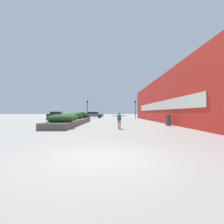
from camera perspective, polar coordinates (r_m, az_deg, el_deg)
The scene contains 10 objects.
ground_plane at distance 5.21m, azimuth -2.80°, elevation -14.78°, with size 300.00×300.00×0.00m, color #A3A099.
building_wall_right at distance 21.46m, azimuth 18.04°, elevation 4.39°, with size 0.67×44.54×6.07m.
planter_box at distance 20.22m, azimuth -12.66°, elevation -2.44°, with size 2.39×14.61×1.46m.
skateboard at distance 14.40m, azimuth 2.38°, elevation -5.15°, with size 0.20×0.72×0.09m.
skateboarder at distance 14.35m, azimuth 2.38°, elevation -2.07°, with size 1.16×0.21×1.24m.
trash_bin at distance 18.74m, azimuth 17.87°, elevation -2.63°, with size 0.55×0.55×1.03m.
car_leftmost at distance 40.27m, azimuth -17.56°, elevation -0.90°, with size 4.05×2.04×1.53m.
car_center_left at distance 42.65m, azimuth -6.01°, elevation -0.89°, with size 4.64×1.87×1.50m.
traffic_light_left at distance 35.41m, azimuth -8.06°, elevation 1.72°, with size 0.28×0.30×3.69m.
traffic_light_right at distance 36.08m, azimuth 7.63°, elevation 1.76°, with size 0.28×0.30×3.77m.
Camera 1 is at (0.21, -5.04, 1.31)m, focal length 28.00 mm.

